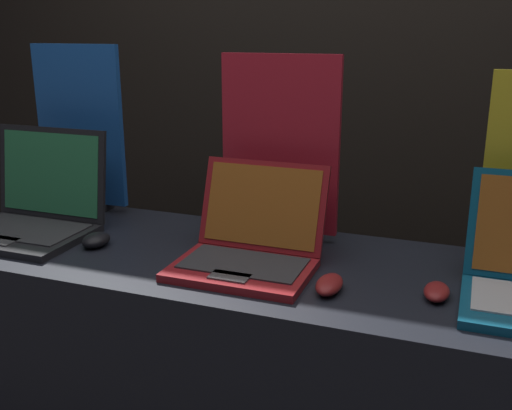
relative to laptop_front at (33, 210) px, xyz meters
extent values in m
cube|color=black|center=(0.71, 1.14, 0.44)|extent=(8.00, 0.05, 2.80)
cube|color=black|center=(0.71, 0.02, -0.51)|extent=(1.86, 0.58, 0.89)
cube|color=black|center=(0.00, -0.06, -0.06)|extent=(0.38, 0.28, 0.02)
cube|color=#2D2D30|center=(0.00, -0.04, -0.05)|extent=(0.34, 0.19, 0.00)
cube|color=black|center=(0.00, 0.10, 0.09)|extent=(0.38, 0.05, 0.28)
cube|color=#2D7F4C|center=(0.00, 0.09, 0.09)|extent=(0.34, 0.04, 0.24)
ellipsoid|color=black|center=(0.25, -0.04, -0.05)|extent=(0.07, 0.09, 0.04)
cube|color=black|center=(0.00, 0.26, -0.06)|extent=(0.17, 0.07, 0.02)
cube|color=#1E59B2|center=(0.00, 0.26, 0.21)|extent=(0.31, 0.02, 0.51)
cube|color=maroon|center=(0.70, -0.08, -0.06)|extent=(0.34, 0.24, 0.02)
cube|color=#2D2D30|center=(0.70, -0.06, -0.05)|extent=(0.30, 0.17, 0.00)
cube|color=#3F3F42|center=(0.70, -0.15, -0.05)|extent=(0.10, 0.05, 0.00)
cube|color=maroon|center=(0.70, 0.08, 0.06)|extent=(0.34, 0.09, 0.23)
cube|color=#A5591E|center=(0.70, 0.07, 0.07)|extent=(0.31, 0.07, 0.20)
ellipsoid|color=maroon|center=(0.92, -0.10, -0.05)|extent=(0.06, 0.11, 0.03)
cube|color=black|center=(0.70, 0.21, -0.06)|extent=(0.19, 0.07, 0.02)
cube|color=red|center=(0.70, 0.21, 0.20)|extent=(0.34, 0.02, 0.49)
ellipsoid|color=maroon|center=(1.16, -0.06, -0.05)|extent=(0.06, 0.10, 0.03)
camera|label=1|loc=(1.21, -1.35, 0.52)|focal=42.00mm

